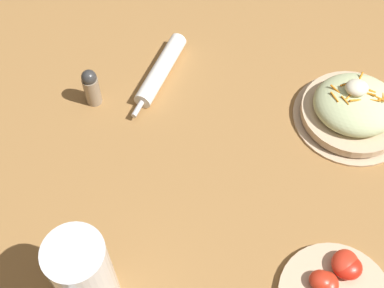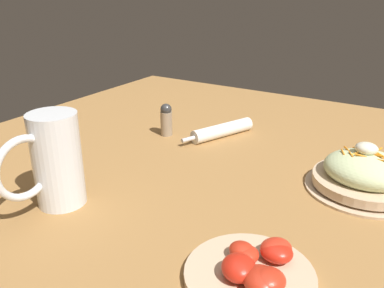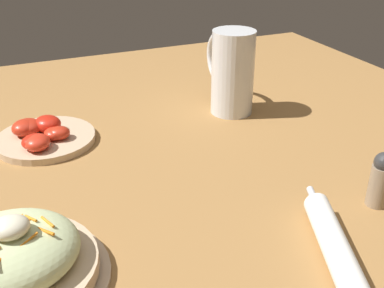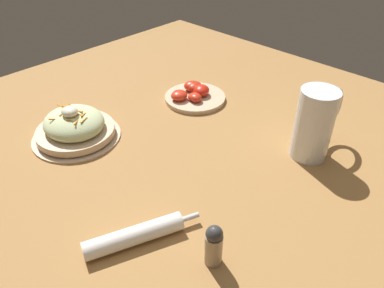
{
  "view_description": "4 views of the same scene",
  "coord_description": "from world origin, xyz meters",
  "px_view_note": "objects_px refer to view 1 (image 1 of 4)",
  "views": [
    {
      "loc": [
        -0.07,
        -0.46,
        0.8
      ],
      "look_at": [
        -0.07,
        0.02,
        0.07
      ],
      "focal_mm": 48.59,
      "sensor_mm": 36.0,
      "label": 1
    },
    {
      "loc": [
        0.31,
        -0.63,
        0.38
      ],
      "look_at": [
        -0.07,
        -0.0,
        0.07
      ],
      "focal_mm": 37.72,
      "sensor_mm": 36.0,
      "label": 2
    },
    {
      "loc": [
        0.21,
        0.58,
        0.39
      ],
      "look_at": [
        -0.03,
        0.03,
        0.08
      ],
      "focal_mm": 43.83,
      "sensor_mm": 36.0,
      "label": 3
    },
    {
      "loc": [
        -0.51,
        0.48,
        0.54
      ],
      "look_at": [
        -0.06,
        0.02,
        0.07
      ],
      "focal_mm": 34.78,
      "sensor_mm": 36.0,
      "label": 4
    }
  ],
  "objects_px": {
    "salt_shaker": "(91,87)",
    "napkin_roll": "(160,70)",
    "beer_mug": "(84,280)",
    "salad_plate": "(353,108)"
  },
  "relations": [
    {
      "from": "salad_plate",
      "to": "salt_shaker",
      "type": "bearing_deg",
      "value": 175.05
    },
    {
      "from": "beer_mug",
      "to": "salt_shaker",
      "type": "height_order",
      "value": "beer_mug"
    },
    {
      "from": "salad_plate",
      "to": "salt_shaker",
      "type": "distance_m",
      "value": 0.49
    },
    {
      "from": "napkin_roll",
      "to": "beer_mug",
      "type": "bearing_deg",
      "value": -101.45
    },
    {
      "from": "salad_plate",
      "to": "napkin_roll",
      "type": "bearing_deg",
      "value": 163.57
    },
    {
      "from": "salad_plate",
      "to": "napkin_roll",
      "type": "height_order",
      "value": "salad_plate"
    },
    {
      "from": "napkin_roll",
      "to": "salt_shaker",
      "type": "height_order",
      "value": "salt_shaker"
    },
    {
      "from": "salad_plate",
      "to": "salt_shaker",
      "type": "relative_size",
      "value": 2.6
    },
    {
      "from": "napkin_roll",
      "to": "salt_shaker",
      "type": "bearing_deg",
      "value": -153.12
    },
    {
      "from": "salt_shaker",
      "to": "napkin_roll",
      "type": "bearing_deg",
      "value": 26.88
    }
  ]
}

